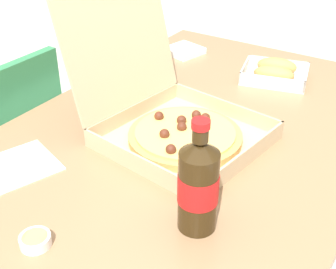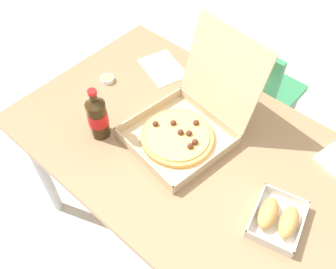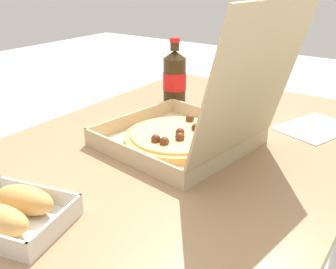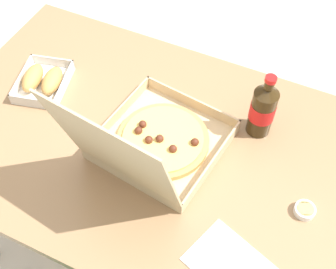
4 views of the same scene
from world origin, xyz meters
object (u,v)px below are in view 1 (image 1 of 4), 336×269
dipping_sauce_cup (35,240)px  paper_menu (7,170)px  bread_side_box (275,72)px  cola_bottle (198,185)px  napkin_pile (184,51)px  pizza_box_open (172,117)px

dipping_sauce_cup → paper_menu: bearing=60.9°
bread_side_box → dipping_sauce_cup: (-0.89, 0.09, -0.01)m
paper_menu → bread_side_box: bearing=-2.9°
bread_side_box → cola_bottle: size_ratio=0.99×
cola_bottle → paper_menu: cola_bottle is taller
napkin_pile → pizza_box_open: bearing=-151.8°
bread_side_box → paper_menu: size_ratio=1.05×
pizza_box_open → paper_menu: pizza_box_open is taller
dipping_sauce_cup → bread_side_box: bearing=-5.7°
pizza_box_open → cola_bottle: size_ratio=2.08×
dipping_sauce_cup → pizza_box_open: bearing=-0.3°
napkin_pile → dipping_sauce_cup: (-0.92, -0.26, 0.00)m
cola_bottle → napkin_pile: cola_bottle is taller
pizza_box_open → cola_bottle: (-0.24, -0.21, 0.04)m
pizza_box_open → dipping_sauce_cup: (-0.44, 0.00, -0.04)m
bread_side_box → cola_bottle: 0.70m
pizza_box_open → dipping_sauce_cup: 0.44m
pizza_box_open → paper_menu: size_ratio=2.21×
paper_menu → napkin_pile: napkin_pile is taller
cola_bottle → napkin_pile: size_ratio=2.04×
cola_bottle → napkin_pile: 0.87m
paper_menu → napkin_pile: size_ratio=1.91×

